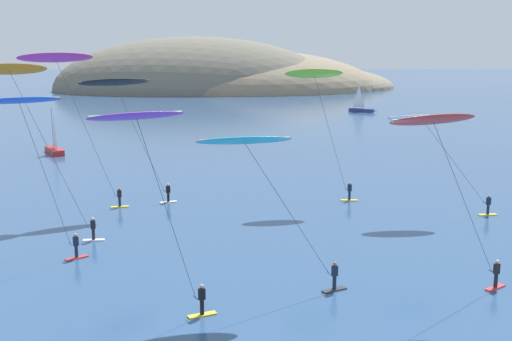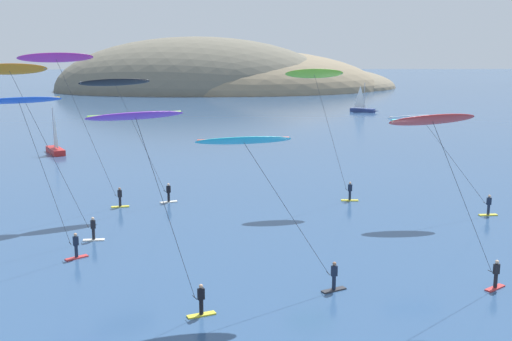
# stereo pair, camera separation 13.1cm
# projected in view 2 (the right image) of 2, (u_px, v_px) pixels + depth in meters

# --- Properties ---
(headland_island) EXTENTS (98.46, 57.25, 29.84)m
(headland_island) POSITION_uv_depth(u_px,v_px,m) (227.00, 89.00, 184.50)
(headland_island) COLOR #84755B
(headland_island) RESTS_ON ground
(sailboat_near) EXTENTS (3.67, 5.68, 5.70)m
(sailboat_near) POSITION_uv_depth(u_px,v_px,m) (55.00, 148.00, 80.21)
(sailboat_near) COLOR #B22323
(sailboat_near) RESTS_ON ground
(sailboat_far) EXTENTS (5.51, 4.03, 5.70)m
(sailboat_far) POSITION_uv_depth(u_px,v_px,m) (364.00, 109.00, 126.19)
(sailboat_far) COLOR navy
(sailboat_far) RESTS_ON ground
(kitesurfer_black) EXTENTS (7.53, 4.37, 10.96)m
(kitesurfer_black) POSITION_uv_depth(u_px,v_px,m) (119.00, 91.00, 52.10)
(kitesurfer_black) COLOR silver
(kitesurfer_black) RESTS_ON ground
(kitesurfer_purple) EXTENTS (5.86, 3.46, 10.79)m
(kitesurfer_purple) POSITION_uv_depth(u_px,v_px,m) (143.00, 138.00, 29.77)
(kitesurfer_purple) COLOR yellow
(kitesurfer_purple) RESTS_ON ground
(kitesurfer_orange) EXTENTS (7.72, 2.82, 12.51)m
(kitesurfer_orange) POSITION_uv_depth(u_px,v_px,m) (19.00, 87.00, 41.82)
(kitesurfer_orange) COLOR silver
(kitesurfer_orange) RESTS_ON ground
(kitesurfer_lime) EXTENTS (6.70, 1.88, 11.64)m
(kitesurfer_lime) POSITION_uv_depth(u_px,v_px,m) (318.00, 84.00, 54.00)
(kitesurfer_lime) COLOR yellow
(kitesurfer_lime) RESTS_ON ground
(kitesurfer_blue) EXTENTS (5.78, 3.49, 10.67)m
(kitesurfer_blue) POSITION_uv_depth(u_px,v_px,m) (25.00, 116.00, 38.57)
(kitesurfer_blue) COLOR red
(kitesurfer_blue) RESTS_ON ground
(kitesurfer_white) EXTENTS (9.40, 1.65, 8.35)m
(kitesurfer_white) POSITION_uv_depth(u_px,v_px,m) (428.00, 125.00, 49.94)
(kitesurfer_white) COLOR yellow
(kitesurfer_white) RESTS_ON ground
(kitesurfer_magenta) EXTENTS (7.89, 3.96, 13.04)m
(kitesurfer_magenta) POSITION_uv_depth(u_px,v_px,m) (60.00, 68.00, 50.28)
(kitesurfer_magenta) COLOR yellow
(kitesurfer_magenta) RESTS_ON ground
(kitesurfer_cyan) EXTENTS (8.46, 2.56, 9.11)m
(kitesurfer_cyan) POSITION_uv_depth(u_px,v_px,m) (252.00, 154.00, 33.67)
(kitesurfer_cyan) COLOR #2D2D33
(kitesurfer_cyan) RESTS_ON ground
(kitesurfer_red) EXTENTS (8.09, 4.03, 10.34)m
(kitesurfer_red) POSITION_uv_depth(u_px,v_px,m) (438.00, 133.00, 32.95)
(kitesurfer_red) COLOR red
(kitesurfer_red) RESTS_ON ground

